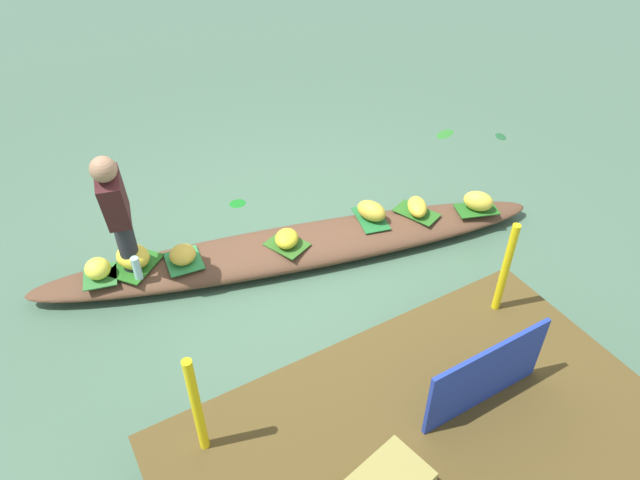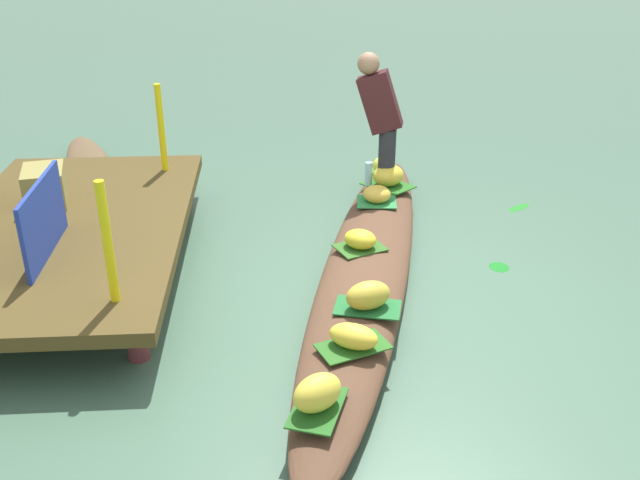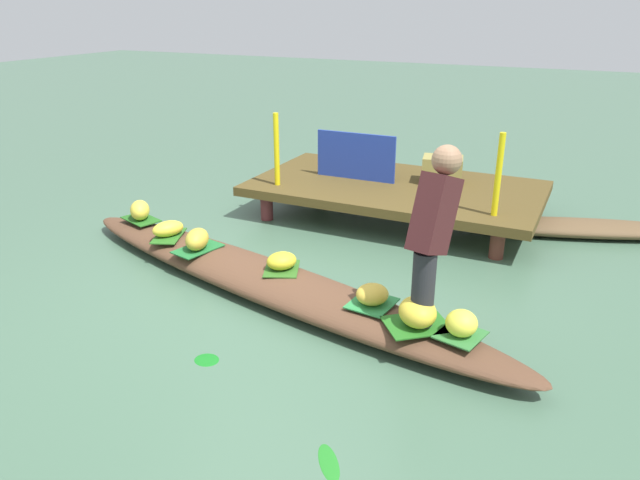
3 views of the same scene
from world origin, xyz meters
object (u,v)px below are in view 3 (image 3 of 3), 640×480
banana_bunch_1 (418,312)px  banana_bunch_5 (197,239)px  water_bottle (428,300)px  market_banner (356,156)px  banana_bunch_0 (461,323)px  moored_boat (577,228)px  vendor_person (433,228)px  banana_bunch_3 (168,229)px  banana_bunch_2 (372,294)px  banana_bunch_4 (140,210)px  produce_crate (442,170)px  banana_bunch_6 (282,261)px  vendor_boat (267,280)px

banana_bunch_1 → banana_bunch_5: banana_bunch_1 is taller
water_bottle → market_banner: bearing=122.5°
banana_bunch_0 → banana_bunch_5: banana_bunch_5 is taller
moored_boat → vendor_person: bearing=-124.7°
moored_boat → banana_bunch_3: banana_bunch_3 is taller
banana_bunch_2 → banana_bunch_4: size_ratio=0.86×
banana_bunch_2 → market_banner: bearing=115.1°
produce_crate → banana_bunch_2: bearing=-85.2°
banana_bunch_3 → banana_bunch_6: banana_bunch_3 is taller
water_bottle → banana_bunch_2: bearing=-176.7°
vendor_boat → banana_bunch_3: banana_bunch_3 is taller
banana_bunch_5 → vendor_person: bearing=-9.5°
water_bottle → produce_crate: (-0.64, 2.77, 0.20)m
banana_bunch_4 → vendor_boat: bearing=-15.4°
vendor_boat → vendor_person: (1.47, -0.28, 0.81)m
banana_bunch_5 → market_banner: 2.33m
banana_bunch_6 → water_bottle: size_ratio=1.12×
banana_bunch_6 → banana_bunch_3: bearing=171.7°
banana_bunch_3 → banana_bunch_0: bearing=-11.8°
water_bottle → market_banner: (-1.59, 2.50, 0.32)m
market_banner → produce_crate: (0.95, 0.27, -0.12)m
banana_bunch_1 → banana_bunch_2: size_ratio=1.24×
banana_bunch_3 → banana_bunch_5: 0.47m
banana_bunch_3 → produce_crate: size_ratio=0.70×
produce_crate → water_bottle: bearing=-76.9°
vendor_boat → banana_bunch_1: size_ratio=15.75×
banana_bunch_0 → market_banner: bearing=125.0°
banana_bunch_2 → vendor_person: vendor_person is taller
moored_boat → banana_bunch_6: size_ratio=10.67×
moored_boat → vendor_person: (-0.82, -2.87, 0.84)m
banana_bunch_2 → market_banner: market_banner is taller
vendor_boat → produce_crate: produce_crate is taller
banana_bunch_3 → market_banner: (1.07, 2.07, 0.36)m
produce_crate → banana_bunch_1: bearing=-78.0°
banana_bunch_3 → banana_bunch_6: size_ratio=1.19×
banana_bunch_6 → vendor_person: (1.34, -0.32, 0.62)m
banana_bunch_6 → water_bottle: 1.34m
banana_bunch_1 → moored_boat: bearing=73.8°
banana_bunch_5 → banana_bunch_2: bearing=-9.6°
banana_bunch_3 → vendor_person: vendor_person is taller
water_bottle → banana_bunch_6: bearing=170.1°
banana_bunch_2 → water_bottle: water_bottle is taller
banana_bunch_6 → produce_crate: bearing=75.1°
banana_bunch_0 → banana_bunch_6: size_ratio=0.86×
banana_bunch_6 → water_bottle: water_bottle is taller
banana_bunch_0 → banana_bunch_1: 0.31m
banana_bunch_1 → banana_bunch_4: size_ratio=1.06×
market_banner → banana_bunch_2: bearing=-65.5°
banana_bunch_1 → banana_bunch_0: bearing=-1.0°
market_banner → produce_crate: 0.99m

